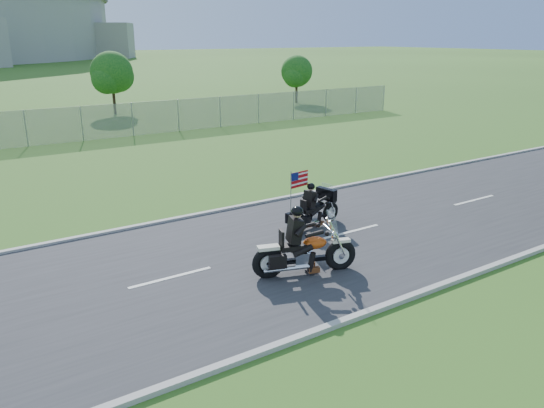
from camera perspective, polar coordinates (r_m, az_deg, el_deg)
ground at (r=14.51m, az=-3.49°, el=-6.18°), size 420.00×420.00×0.00m
road at (r=14.50m, az=-3.49°, el=-6.11°), size 120.00×8.00×0.04m
curb_north at (r=17.89m, az=-9.97°, el=-1.55°), size 120.00×0.18×0.12m
curb_south at (r=11.52m, az=6.84°, el=-12.76°), size 120.00×0.18×0.12m
tree_fence_near at (r=43.55m, az=-16.80°, el=13.17°), size 3.52×3.28×4.75m
tree_fence_far at (r=48.92m, az=2.69°, el=13.90°), size 3.08×2.87×4.20m
motorcycle_lead at (r=13.53m, az=3.39°, el=-5.30°), size 2.70×1.24×1.87m
motorcycle_follow at (r=16.81m, az=4.55°, el=-0.89°), size 2.25×0.89×1.89m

